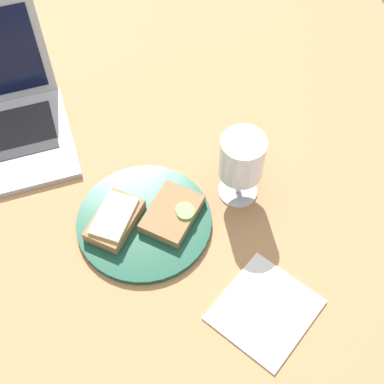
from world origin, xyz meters
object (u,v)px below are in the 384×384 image
(wine_glass, at_px, (242,160))
(napkin, at_px, (265,310))
(plate, at_px, (144,221))
(sandwich_with_cheese, at_px, (115,219))
(sandwich_with_cucumber, at_px, (173,213))

(wine_glass, distance_m, napkin, 0.26)
(plate, bearing_deg, sandwich_with_cheese, 170.50)
(sandwich_with_cucumber, relative_size, napkin, 0.88)
(sandwich_with_cucumber, relative_size, sandwich_with_cheese, 1.07)
(sandwich_with_cucumber, height_order, napkin, sandwich_with_cucumber)
(sandwich_with_cheese, bearing_deg, sandwich_with_cucumber, -9.65)
(plate, relative_size, sandwich_with_cucumber, 1.81)
(sandwich_with_cheese, bearing_deg, plate, -9.50)
(sandwich_with_cucumber, bearing_deg, napkin, -66.56)
(wine_glass, relative_size, napkin, 0.96)
(plate, height_order, napkin, plate)
(wine_glass, height_order, napkin, wine_glass)
(plate, height_order, wine_glass, wine_glass)
(plate, distance_m, wine_glass, 0.21)
(plate, relative_size, napkin, 1.58)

